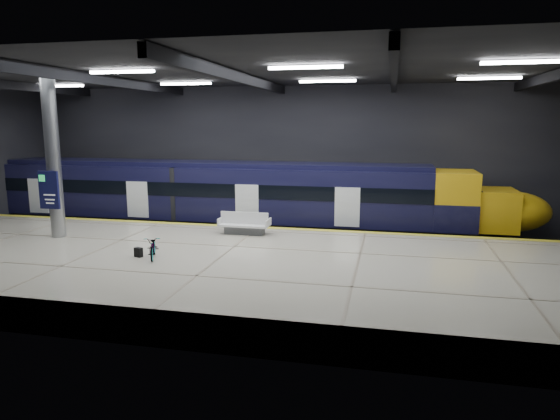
% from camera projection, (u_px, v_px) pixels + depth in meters
% --- Properties ---
extents(ground, '(30.00, 30.00, 0.00)m').
position_uv_depth(ground, '(242.00, 266.00, 21.16)').
color(ground, black).
rests_on(ground, ground).
extents(room_shell, '(30.10, 16.10, 8.05)m').
position_uv_depth(room_shell, '(240.00, 129.00, 20.17)').
color(room_shell, black).
rests_on(room_shell, ground).
extents(platform, '(30.00, 11.00, 1.10)m').
position_uv_depth(platform, '(222.00, 270.00, 18.66)').
color(platform, beige).
rests_on(platform, ground).
extents(safety_strip, '(30.00, 0.40, 0.01)m').
position_uv_depth(safety_strip, '(259.00, 227.00, 23.61)').
color(safety_strip, gold).
rests_on(safety_strip, platform).
extents(rails, '(30.00, 1.52, 0.16)m').
position_uv_depth(rails, '(272.00, 236.00, 26.43)').
color(rails, gray).
rests_on(rails, ground).
extents(train, '(29.40, 2.84, 3.79)m').
position_uv_depth(train, '(233.00, 197.00, 26.55)').
color(train, black).
rests_on(train, ground).
extents(bench, '(2.25, 0.95, 0.99)m').
position_uv_depth(bench, '(245.00, 226.00, 22.16)').
color(bench, '#595B60').
rests_on(bench, platform).
extents(bicycle, '(1.13, 1.68, 0.84)m').
position_uv_depth(bicycle, '(153.00, 247.00, 18.23)').
color(bicycle, '#99999E').
rests_on(bicycle, platform).
extents(pannier_bag, '(0.34, 0.27, 0.35)m').
position_uv_depth(pannier_bag, '(138.00, 252.00, 18.40)').
color(pannier_bag, black).
rests_on(pannier_bag, platform).
extents(info_column, '(0.90, 0.78, 6.90)m').
position_uv_depth(info_column, '(53.00, 159.00, 21.12)').
color(info_column, '#9EA0A5').
rests_on(info_column, platform).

